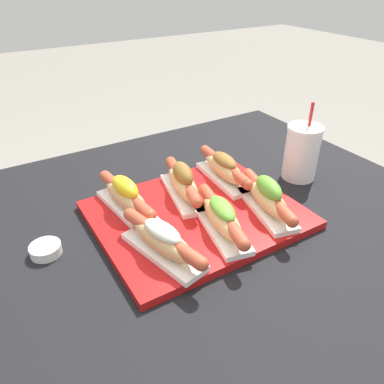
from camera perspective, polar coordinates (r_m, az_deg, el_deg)
patio_table at (r=1.07m, az=-0.26°, el=-20.78°), size 1.22×1.00×0.72m
serving_tray at (r=0.84m, az=0.71°, el=-3.46°), size 0.44×0.36×0.02m
hot_dog_0 at (r=0.70m, az=-4.47°, el=-7.36°), size 0.10×0.22×0.07m
hot_dog_1 at (r=0.76m, az=4.57°, el=-3.86°), size 0.10×0.22×0.07m
hot_dog_2 at (r=0.83m, az=11.47°, el=-0.81°), size 0.10×0.22×0.08m
hot_dog_3 at (r=0.83m, az=-10.02°, el=-0.62°), size 0.08×0.23×0.08m
hot_dog_4 at (r=0.87m, az=-1.38°, el=1.47°), size 0.10×0.22×0.08m
hot_dog_5 at (r=0.94m, az=4.92°, el=3.63°), size 0.07×0.23×0.07m
sauce_bowl at (r=0.80m, az=-21.43°, el=-8.10°), size 0.06×0.06×0.02m
drink_cup at (r=1.01m, az=16.36°, el=5.82°), size 0.09×0.09×0.20m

